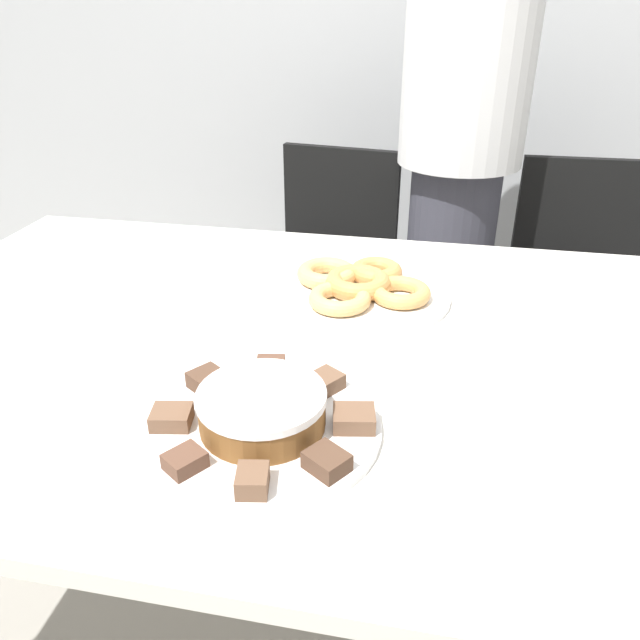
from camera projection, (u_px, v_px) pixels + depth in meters
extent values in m
plane|color=gray|center=(336.00, 631.00, 1.45)|extent=(12.00, 12.00, 0.00)
cube|color=silver|center=(341.00, 350.00, 1.09)|extent=(1.81, 1.07, 0.03)
cylinder|color=silver|center=(82.00, 355.00, 1.83)|extent=(0.06, 0.06, 0.74)
cylinder|color=#383842|center=(445.00, 292.00, 2.07)|extent=(0.27, 0.27, 0.86)
cylinder|color=silver|center=(471.00, 39.00, 1.71)|extent=(0.37, 0.37, 0.68)
cylinder|color=black|center=(320.00, 402.00, 2.25)|extent=(0.44, 0.44, 0.01)
cylinder|color=#262626|center=(320.00, 353.00, 2.15)|extent=(0.06, 0.06, 0.39)
cube|color=black|center=(320.00, 296.00, 2.05)|extent=(0.50, 0.50, 0.04)
cube|color=black|center=(340.00, 210.00, 2.11)|extent=(0.40, 0.09, 0.42)
cylinder|color=black|center=(553.00, 428.00, 2.11)|extent=(0.44, 0.44, 0.01)
cylinder|color=#262626|center=(564.00, 378.00, 2.01)|extent=(0.06, 0.06, 0.39)
cube|color=black|center=(577.00, 318.00, 1.91)|extent=(0.45, 0.45, 0.04)
cube|color=black|center=(579.00, 225.00, 1.98)|extent=(0.40, 0.04, 0.42)
cylinder|color=white|center=(263.00, 428.00, 0.87)|extent=(0.33, 0.33, 0.01)
cylinder|color=white|center=(359.00, 294.00, 1.25)|extent=(0.37, 0.37, 0.01)
cylinder|color=brown|center=(262.00, 412.00, 0.86)|extent=(0.17, 0.17, 0.04)
cylinder|color=white|center=(261.00, 396.00, 0.84)|extent=(0.18, 0.18, 0.01)
cube|color=brown|center=(327.00, 382.00, 0.94)|extent=(0.06, 0.07, 0.02)
cube|color=brown|center=(270.00, 369.00, 0.97)|extent=(0.05, 0.06, 0.02)
cube|color=#513828|center=(209.00, 381.00, 0.94)|extent=(0.07, 0.07, 0.03)
cube|color=brown|center=(172.00, 417.00, 0.86)|extent=(0.06, 0.06, 0.02)
cube|color=brown|center=(185.00, 461.00, 0.78)|extent=(0.06, 0.06, 0.02)
cube|color=brown|center=(252.00, 481.00, 0.75)|extent=(0.05, 0.05, 0.03)
cube|color=#513828|center=(327.00, 461.00, 0.78)|extent=(0.07, 0.06, 0.02)
cube|color=brown|center=(354.00, 418.00, 0.86)|extent=(0.07, 0.06, 0.02)
torus|color=#D18E4C|center=(360.00, 283.00, 1.24)|extent=(0.13, 0.13, 0.04)
torus|color=#E5AD66|center=(340.00, 299.00, 1.19)|extent=(0.12, 0.12, 0.03)
torus|color=tan|center=(401.00, 292.00, 1.21)|extent=(0.12, 0.12, 0.03)
torus|color=#D18E4C|center=(376.00, 272.00, 1.29)|extent=(0.11, 0.11, 0.04)
torus|color=#E5AD66|center=(327.00, 273.00, 1.29)|extent=(0.12, 0.12, 0.03)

